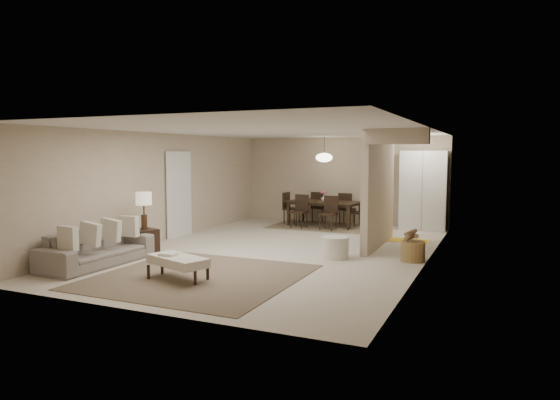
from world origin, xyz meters
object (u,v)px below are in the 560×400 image
at_px(pantry_cabinet, 424,191).
at_px(round_pouf, 335,248).
at_px(sofa, 97,248).
at_px(wicker_basket, 413,251).
at_px(ottoman_bench, 178,261).
at_px(dining_table, 324,214).
at_px(side_table, 145,241).

distance_m(pantry_cabinet, round_pouf, 4.67).
distance_m(pantry_cabinet, sofa, 8.36).
xyz_separation_m(sofa, wicker_basket, (5.20, 2.66, -0.13)).
bearing_deg(wicker_basket, ottoman_bench, -137.43).
bearing_deg(wicker_basket, dining_table, 129.42).
relative_size(sofa, dining_table, 1.09).
height_order(pantry_cabinet, sofa, pantry_cabinet).
height_order(pantry_cabinet, dining_table, pantry_cabinet).
relative_size(pantry_cabinet, dining_table, 1.05).
height_order(pantry_cabinet, round_pouf, pantry_cabinet).
xyz_separation_m(pantry_cabinet, ottoman_bench, (-2.82, -7.11, -0.74)).
relative_size(ottoman_bench, dining_table, 0.59).
bearing_deg(wicker_basket, side_table, -164.79).
distance_m(side_table, round_pouf, 3.88).
xyz_separation_m(side_table, round_pouf, (3.73, 1.07, -0.03)).
relative_size(ottoman_bench, round_pouf, 2.18).
xyz_separation_m(sofa, side_table, (0.05, 1.26, -0.07)).
height_order(ottoman_bench, round_pouf, round_pouf).
bearing_deg(ottoman_bench, wicker_basket, 61.83).
bearing_deg(wicker_basket, pantry_cabinet, 95.51).
bearing_deg(wicker_basket, sofa, -152.90).
bearing_deg(ottoman_bench, side_table, 160.26).
relative_size(pantry_cabinet, side_table, 4.31).
height_order(ottoman_bench, side_table, side_table).
bearing_deg(side_table, ottoman_bench, -39.00).
relative_size(pantry_cabinet, ottoman_bench, 1.79).
bearing_deg(sofa, wicker_basket, -62.21).
bearing_deg(dining_table, sofa, -103.41).
distance_m(side_table, wicker_basket, 5.34).
xyz_separation_m(pantry_cabinet, dining_table, (-2.64, -0.45, -0.70)).
relative_size(round_pouf, wicker_basket, 1.20).
bearing_deg(dining_table, side_table, -107.13).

